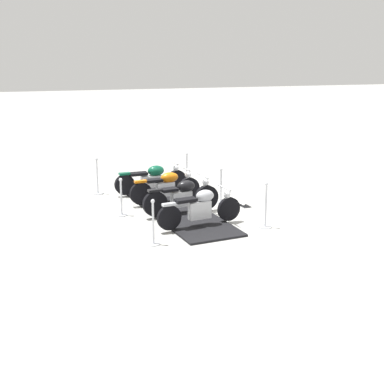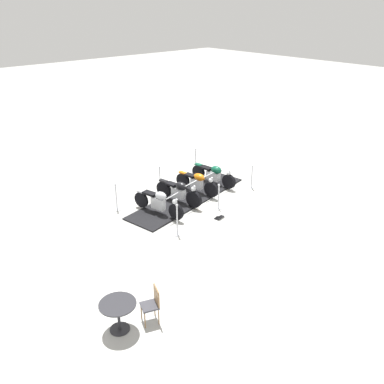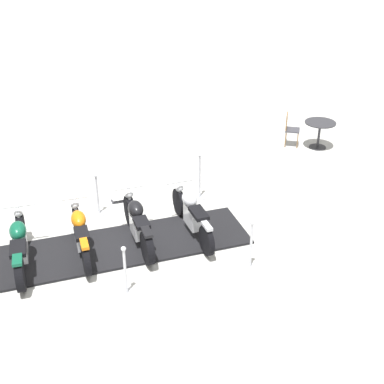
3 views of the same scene
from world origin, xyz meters
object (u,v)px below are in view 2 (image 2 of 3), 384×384
at_px(motorcycle_black, 179,192).
at_px(info_placard, 219,216).
at_px(stanchion_left_rear, 196,165).
at_px(cafe_chair_near_table, 152,303).
at_px(stanchion_right_front, 177,224).
at_px(motorcycle_copper, 197,182).
at_px(stanchion_left_mid, 160,181).
at_px(cafe_table, 118,310).
at_px(stanchion_right_mid, 219,200).
at_px(stanchion_right_rear, 252,180).
at_px(motorcycle_forest, 214,174).
at_px(motorcycle_chrome, 159,202).
at_px(stanchion_left_front, 117,201).

relative_size(motorcycle_black, info_placard, 4.86).
distance_m(stanchion_left_rear, cafe_chair_near_table, 9.71).
bearing_deg(stanchion_right_front, motorcycle_copper, -144.54).
height_order(info_placard, cafe_chair_near_table, cafe_chair_near_table).
xyz_separation_m(stanchion_left_mid, cafe_table, (5.71, 5.70, 0.24)).
bearing_deg(stanchion_right_mid, stanchion_left_rear, -119.57).
bearing_deg(cafe_table, stanchion_right_rear, -159.36).
bearing_deg(stanchion_left_rear, info_placard, 58.31).
height_order(motorcycle_forest, stanchion_right_mid, stanchion_right_mid).
bearing_deg(cafe_chair_near_table, info_placard, -131.40).
bearing_deg(stanchion_left_mid, stanchion_right_mid, 99.73).
distance_m(stanchion_left_mid, cafe_chair_near_table, 7.77).
distance_m(stanchion_right_front, stanchion_left_mid, 3.78).
bearing_deg(cafe_chair_near_table, stanchion_right_front, -117.68).
bearing_deg(stanchion_right_front, motorcycle_black, -132.09).
relative_size(motorcycle_forest, stanchion_right_front, 1.94).
distance_m(stanchion_right_mid, cafe_table, 6.82).
distance_m(motorcycle_chrome, motorcycle_forest, 3.43).
bearing_deg(stanchion_right_front, stanchion_right_rear, -170.27).
height_order(motorcycle_copper, stanchion_left_mid, stanchion_left_mid).
relative_size(stanchion_right_rear, stanchion_right_front, 0.89).
bearing_deg(motorcycle_black, stanchion_right_mid, 21.12).
height_order(stanchion_left_front, cafe_chair_near_table, stanchion_left_front).
height_order(stanchion_left_mid, cafe_table, stanchion_left_mid).
distance_m(stanchion_left_rear, stanchion_right_mid, 3.78).
distance_m(motorcycle_forest, cafe_chair_near_table, 8.39).
height_order(motorcycle_black, stanchion_right_rear, stanchion_right_rear).
xyz_separation_m(cafe_table, cafe_chair_near_table, (-0.77, 0.29, -0.04)).
relative_size(stanchion_left_front, cafe_chair_near_table, 1.12).
distance_m(stanchion_left_front, stanchion_right_rear, 5.61).
relative_size(motorcycle_copper, cafe_table, 2.36).
xyz_separation_m(stanchion_right_front, stanchion_right_mid, (-2.36, -0.40, -0.03)).
distance_m(stanchion_right_rear, cafe_table, 9.15).
relative_size(motorcycle_chrome, stanchion_right_mid, 2.19).
bearing_deg(motorcycle_forest, stanchion_right_mid, -47.32).
bearing_deg(motorcycle_copper, stanchion_right_rear, 52.55).
xyz_separation_m(motorcycle_black, stanchion_left_front, (2.05, -1.16, -0.14)).
relative_size(stanchion_left_rear, stanchion_right_front, 0.96).
bearing_deg(cafe_chair_near_table, cafe_table, -0.00).
xyz_separation_m(motorcycle_forest, stanchion_left_mid, (1.94, -1.18, -0.12)).
xyz_separation_m(stanchion_left_front, stanchion_right_mid, (-2.85, 2.48, -0.01)).
relative_size(motorcycle_forest, stanchion_left_mid, 2.20).
xyz_separation_m(motorcycle_copper, stanchion_right_mid, (0.32, 1.50, -0.14)).
bearing_deg(motorcycle_forest, stanchion_left_front, -107.15).
relative_size(stanchion_left_front, stanchion_left_mid, 1.05).
distance_m(motorcycle_chrome, motorcycle_black, 1.14).
bearing_deg(stanchion_left_mid, stanchion_right_rear, 139.03).
distance_m(stanchion_right_rear, stanchion_left_mid, 3.78).
distance_m(motorcycle_copper, stanchion_right_rear, 2.32).
distance_m(motorcycle_chrome, stanchion_left_front, 1.65).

